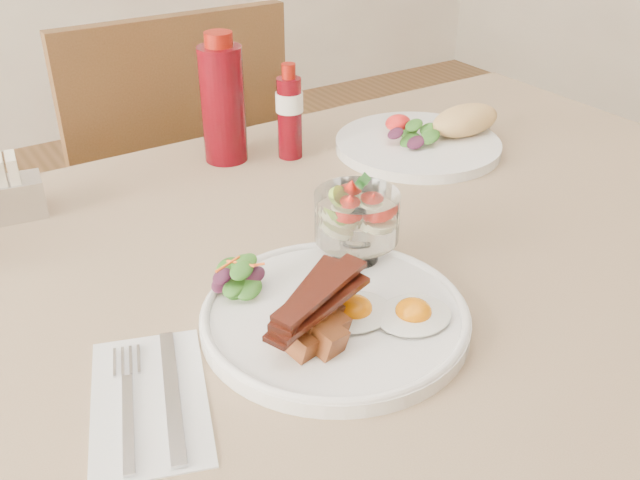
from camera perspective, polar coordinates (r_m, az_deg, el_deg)
table at (r=0.93m, az=2.92°, el=-5.44°), size 1.33×0.88×0.75m
chair_far at (r=1.51m, az=-11.91°, el=2.79°), size 0.42×0.42×0.93m
main_plate at (r=0.75m, az=1.20°, el=-6.23°), size 0.28×0.28×0.02m
fried_eggs at (r=0.73m, az=5.11°, el=-5.74°), size 0.13×0.11×0.02m
bacon_potato_pile at (r=0.69m, az=-0.36°, el=-6.09°), size 0.13×0.09×0.06m
side_salad at (r=0.77m, az=-6.45°, el=-3.01°), size 0.07×0.06×0.04m
fruit_cup at (r=0.80m, az=2.94°, el=1.87°), size 0.10×0.10×0.10m
second_plate at (r=1.17m, az=8.73°, el=8.12°), size 0.28×0.26×0.07m
ketchup_bottle at (r=1.10m, az=-7.77°, el=10.87°), size 0.07×0.07×0.20m
hot_sauce_bottle at (r=1.11m, az=-2.46°, el=10.12°), size 0.05×0.05×0.15m
sugar_caddy at (r=1.02m, az=-24.01°, el=3.47°), size 0.10×0.06×0.09m
napkin_cutlery at (r=0.68m, az=-13.37°, el=-12.29°), size 0.16×0.21×0.01m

